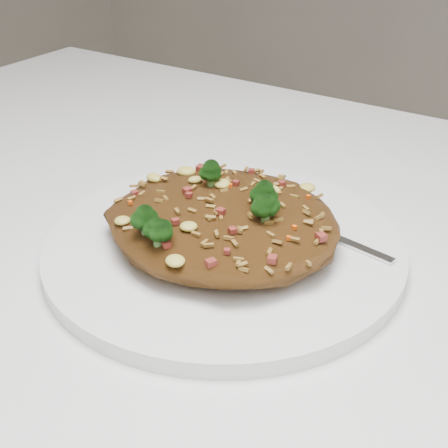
{
  "coord_description": "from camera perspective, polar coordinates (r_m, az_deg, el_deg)",
  "views": [
    {
      "loc": [
        0.24,
        -0.39,
        1.04
      ],
      "look_at": [
        0.0,
        -0.02,
        0.78
      ],
      "focal_mm": 50.0,
      "sensor_mm": 36.0,
      "label": 1
    }
  ],
  "objects": [
    {
      "name": "fried_rice",
      "position": [
        0.51,
        -0.04,
        1.0
      ],
      "size": [
        0.2,
        0.18,
        0.06
      ],
      "color": "brown",
      "rests_on": "plate"
    },
    {
      "name": "plate",
      "position": [
        0.52,
        0.0,
        -2.08
      ],
      "size": [
        0.3,
        0.3,
        0.01
      ],
      "primitive_type": "cylinder",
      "color": "white",
      "rests_on": "dining_table"
    },
    {
      "name": "dining_table",
      "position": [
        0.59,
        0.87,
        -9.17
      ],
      "size": [
        1.2,
        0.8,
        0.75
      ],
      "color": "white",
      "rests_on": "ground"
    },
    {
      "name": "fork",
      "position": [
        0.54,
        8.44,
        -0.52
      ],
      "size": [
        0.16,
        0.04,
        0.0
      ],
      "rotation": [
        0.0,
        0.0,
        -0.16
      ],
      "color": "silver",
      "rests_on": "plate"
    }
  ]
}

